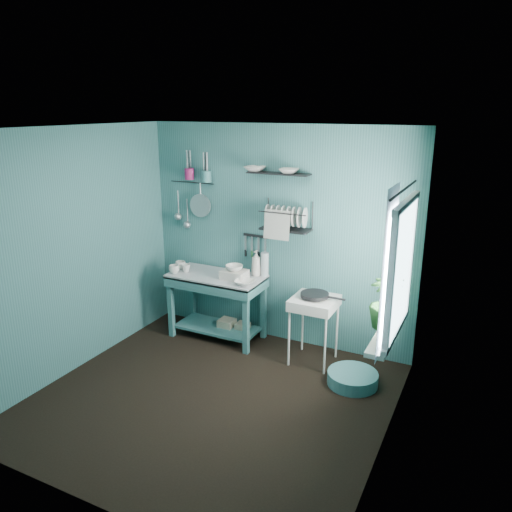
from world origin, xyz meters
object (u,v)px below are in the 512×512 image
at_px(mug_mid, 186,268).
at_px(frying_pan, 315,295).
at_px(floor_basin, 353,378).
at_px(mug_left, 174,269).
at_px(work_counter, 217,306).
at_px(utensil_cup_teal, 207,176).
at_px(colander, 200,206).
at_px(storage_tin_small, 243,331).
at_px(water_bottle, 265,264).
at_px(dish_rack, 286,216).
at_px(hotplate_stand, 313,330).
at_px(utensil_cup_magenta, 189,174).
at_px(potted_plant, 386,301).
at_px(wash_tub, 234,275).
at_px(soap_bottle, 256,263).
at_px(mug_right, 181,265).
at_px(storage_tin_large, 227,328).

height_order(mug_mid, frying_pan, mug_mid).
bearing_deg(floor_basin, mug_left, 175.37).
xyz_separation_m(work_counter, utensil_cup_teal, (-0.24, 0.23, 1.50)).
bearing_deg(work_counter, colander, 134.24).
relative_size(mug_left, mug_mid, 1.23).
bearing_deg(storage_tin_small, water_bottle, 32.47).
bearing_deg(dish_rack, hotplate_stand, -31.81).
height_order(utensil_cup_magenta, potted_plant, utensil_cup_magenta).
bearing_deg(wash_tub, utensil_cup_teal, 152.79).
bearing_deg(storage_tin_small, utensil_cup_teal, 164.33).
height_order(water_bottle, dish_rack, dish_rack).
distance_m(soap_bottle, frying_pan, 0.87).
distance_m(frying_pan, utensil_cup_teal, 1.87).
bearing_deg(storage_tin_small, mug_left, -162.90).
distance_m(mug_right, frying_pan, 1.74).
height_order(storage_tin_small, floor_basin, storage_tin_small).
relative_size(mug_mid, water_bottle, 0.36).
bearing_deg(mug_mid, colander, 85.90).
height_order(colander, floor_basin, colander).
relative_size(soap_bottle, water_bottle, 1.07).
bearing_deg(hotplate_stand, mug_right, 167.23).
bearing_deg(hotplate_stand, mug_left, 172.53).
distance_m(soap_bottle, storage_tin_large, 0.90).
bearing_deg(mug_left, utensil_cup_teal, 58.30).
bearing_deg(mug_mid, wash_tub, 3.63).
bearing_deg(floor_basin, storage_tin_small, 163.92).
distance_m(mug_mid, frying_pan, 1.62).
distance_m(work_counter, water_bottle, 0.78).
distance_m(potted_plant, storage_tin_large, 2.33).
bearing_deg(colander, utensil_cup_magenta, -165.98).
bearing_deg(mug_right, utensil_cup_teal, 41.47).
xyz_separation_m(mug_mid, mug_right, (-0.12, 0.06, 0.00)).
xyz_separation_m(mug_left, mug_right, (-0.02, 0.16, 0.00)).
bearing_deg(mug_left, potted_plant, -11.48).
bearing_deg(frying_pan, work_counter, 176.91).
xyz_separation_m(utensil_cup_teal, potted_plant, (2.33, -0.91, -0.82)).
relative_size(soap_bottle, colander, 1.07).
relative_size(wash_tub, floor_basin, 0.56).
relative_size(water_bottle, colander, 1.00).
distance_m(work_counter, storage_tin_small, 0.43).
bearing_deg(utensil_cup_magenta, floor_basin, -14.34).
bearing_deg(potted_plant, dish_rack, 146.38).
distance_m(storage_tin_large, floor_basin, 1.71).
bearing_deg(frying_pan, storage_tin_large, 174.14).
relative_size(colander, storage_tin_large, 1.27).
bearing_deg(storage_tin_small, wash_tub, -116.57).
bearing_deg(frying_pan, utensil_cup_teal, 168.59).
bearing_deg(floor_basin, wash_tub, 168.00).
height_order(mug_mid, storage_tin_large, mug_mid).
bearing_deg(storage_tin_small, colander, 164.59).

